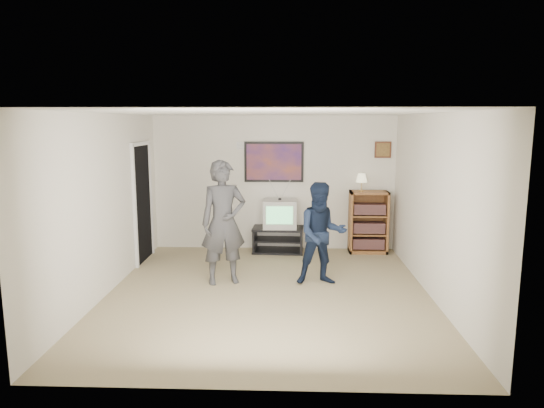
# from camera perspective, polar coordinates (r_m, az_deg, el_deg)

# --- Properties ---
(room_shell) EXTENTS (4.51, 5.00, 2.51)m
(room_shell) POSITION_cam_1_polar(r_m,az_deg,el_deg) (6.95, -0.35, 0.26)
(room_shell) COLOR #8A7B58
(room_shell) RESTS_ON ground
(media_stand) EXTENTS (0.95, 0.56, 0.46)m
(media_stand) POSITION_cam_1_polar(r_m,az_deg,el_deg) (8.99, 0.72, -4.20)
(media_stand) COLOR black
(media_stand) RESTS_ON room_shell
(crt_television) EXTENTS (0.62, 0.52, 0.51)m
(crt_television) POSITION_cam_1_polar(r_m,az_deg,el_deg) (8.89, 0.92, -1.15)
(crt_television) COLOR #ADADA8
(crt_television) RESTS_ON media_stand
(bookshelf) EXTENTS (0.69, 0.40, 1.14)m
(bookshelf) POSITION_cam_1_polar(r_m,az_deg,el_deg) (9.08, 11.25, -2.08)
(bookshelf) COLOR brown
(bookshelf) RESTS_ON room_shell
(table_lamp) EXTENTS (0.20, 0.20, 0.32)m
(table_lamp) POSITION_cam_1_polar(r_m,az_deg,el_deg) (8.96, 10.48, 2.51)
(table_lamp) COLOR #FFF6C1
(table_lamp) RESTS_ON bookshelf
(person_tall) EXTENTS (0.78, 0.64, 1.84)m
(person_tall) POSITION_cam_1_polar(r_m,az_deg,el_deg) (7.17, -5.72, -2.18)
(person_tall) COLOR #353638
(person_tall) RESTS_ON room_shell
(person_short) EXTENTS (0.80, 0.66, 1.52)m
(person_short) POSITION_cam_1_polar(r_m,az_deg,el_deg) (7.16, 5.86, -3.51)
(person_short) COLOR black
(person_short) RESTS_ON room_shell
(controller_left) EXTENTS (0.04, 0.12, 0.03)m
(controller_left) POSITION_cam_1_polar(r_m,az_deg,el_deg) (7.32, -5.31, 0.16)
(controller_left) COLOR white
(controller_left) RESTS_ON person_tall
(controller_right) EXTENTS (0.07, 0.11, 0.03)m
(controller_right) POSITION_cam_1_polar(r_m,az_deg,el_deg) (7.26, 5.62, -0.39)
(controller_right) COLOR white
(controller_right) RESTS_ON person_short
(poster) EXTENTS (1.10, 0.03, 0.75)m
(poster) POSITION_cam_1_polar(r_m,az_deg,el_deg) (9.01, 0.23, 4.97)
(poster) COLOR black
(poster) RESTS_ON room_shell
(air_vent) EXTENTS (0.28, 0.02, 0.14)m
(air_vent) POSITION_cam_1_polar(r_m,az_deg,el_deg) (9.03, -3.28, 6.87)
(air_vent) COLOR white
(air_vent) RESTS_ON room_shell
(small_picture) EXTENTS (0.30, 0.03, 0.30)m
(small_picture) POSITION_cam_1_polar(r_m,az_deg,el_deg) (9.16, 12.92, 6.24)
(small_picture) COLOR #4B2718
(small_picture) RESTS_ON room_shell
(doorway) EXTENTS (0.03, 0.85, 2.00)m
(doorway) POSITION_cam_1_polar(r_m,az_deg,el_deg) (8.60, -15.03, 0.05)
(doorway) COLOR black
(doorway) RESTS_ON room_shell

